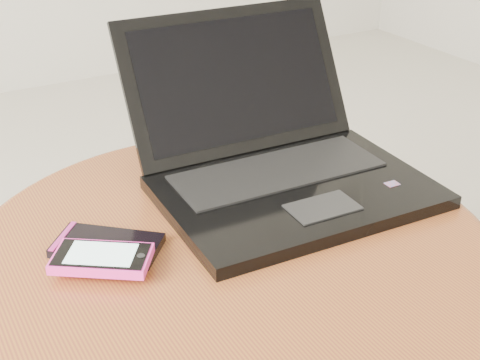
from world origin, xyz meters
TOP-DOWN VIEW (x-y plane):
  - table at (-0.03, -0.08)m, footprint 0.64×0.64m
  - laptop at (0.10, 0.02)m, footprint 0.35×0.36m
  - phone_black at (-0.16, -0.02)m, footprint 0.13×0.13m
  - phone_pink at (-0.18, -0.06)m, footprint 0.12×0.11m

SIDE VIEW (x-z plane):
  - table at x=-0.03m, z-range 0.14..0.65m
  - phone_black at x=-0.16m, z-range 0.51..0.52m
  - phone_pink at x=-0.18m, z-range 0.52..0.53m
  - laptop at x=0.10m, z-range 0.44..0.64m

